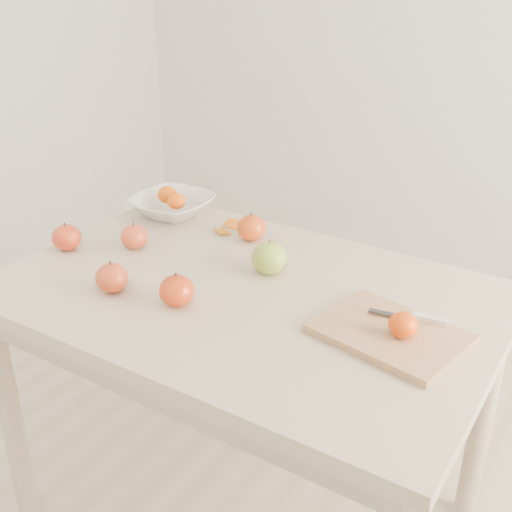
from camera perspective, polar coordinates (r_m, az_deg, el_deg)
The scene contains 15 objects.
table at distance 1.61m, azimuth -0.96°, elevation -6.06°, with size 1.20×0.80×0.75m.
cutting_board at distance 1.41m, azimuth 11.79°, elevation -6.74°, with size 0.30×0.22×0.02m, color tan.
board_tangerine at distance 1.37m, azimuth 12.94°, elevation -5.99°, with size 0.06×0.06×0.05m, color red.
fruit_bowl at distance 2.01m, azimuth -7.47°, elevation 4.45°, with size 0.24×0.24×0.06m, color white.
bowl_tangerine_near at distance 2.02m, azimuth -7.89°, elevation 5.43°, with size 0.06×0.06×0.05m, color #E85708.
bowl_tangerine_far at distance 1.97m, azimuth -7.11°, elevation 4.88°, with size 0.06×0.06×0.05m, color #E55408.
orange_peel_a at distance 1.92m, azimuth -1.93°, elevation 2.73°, with size 0.06×0.04×0.00m, color orange.
orange_peel_b at distance 1.88m, azimuth -3.01°, elevation 2.11°, with size 0.04×0.04×0.00m, color #C56E0D.
paring_knife at distance 1.44m, azimuth 14.61°, elevation -5.40°, with size 0.17×0.05×0.01m.
apple_green at distance 1.63m, azimuth 1.19°, elevation -0.17°, with size 0.09×0.09×0.08m, color olive.
apple_red_d at distance 1.83m, azimuth -16.48°, elevation 1.58°, with size 0.08×0.08×0.07m, color maroon.
apple_red_b at distance 1.79m, azimuth -10.75°, elevation 1.69°, with size 0.08×0.08×0.07m, color #A70B14.
apple_red_c at distance 1.58m, azimuth -12.68°, elevation -1.91°, with size 0.08×0.08×0.07m, color #990A0D.
apple_red_a at distance 1.81m, azimuth -0.42°, elevation 2.52°, with size 0.08×0.08×0.07m, color #9E1C0F.
apple_red_e at distance 1.49m, azimuth -7.06°, elevation -3.08°, with size 0.08×0.08×0.07m, color #930E03.
Camera 1 is at (0.76, -1.14, 1.50)m, focal length 45.00 mm.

